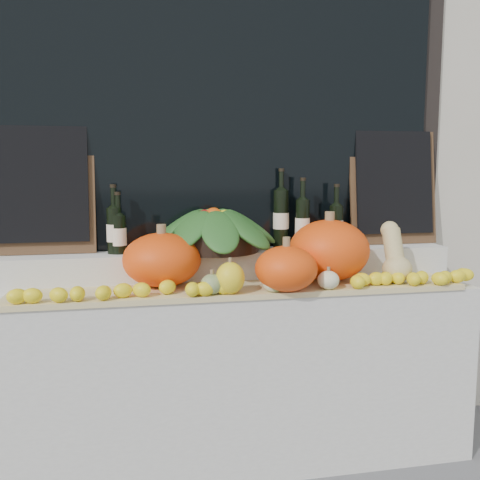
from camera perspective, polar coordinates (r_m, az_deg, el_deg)
name	(u,v)px	position (r m, az deg, el deg)	size (l,w,h in m)	color
storefront_facade	(213,32)	(3.36, -2.88, 21.24)	(7.00, 0.94, 4.50)	beige
display_sill	(237,373)	(2.75, -0.32, -13.99)	(2.30, 0.55, 0.88)	silver
rear_tier	(231,265)	(2.75, -0.93, -2.71)	(2.30, 0.25, 0.16)	silver
straw_bedding	(242,290)	(2.50, 0.23, -5.33)	(2.10, 0.32, 0.03)	tan
pumpkin_left	(162,260)	(2.52, -8.33, -2.09)	(0.37, 0.37, 0.25)	#FF4E0D
pumpkin_right	(329,250)	(2.66, 9.47, -1.08)	(0.39, 0.39, 0.30)	#FF4E0D
pumpkin_center	(286,269)	(2.41, 4.95, -3.05)	(0.28, 0.28, 0.21)	#FF4E0D
butternut_squash	(395,256)	(2.72, 16.18, -1.65)	(0.14, 0.21, 0.29)	#D5BF7D
decorative_gourds	(257,280)	(2.38, 1.86, -4.31)	(0.64, 0.13, 0.16)	#2F5E1C
lemon_heap	(247,285)	(2.38, 0.77, -4.87)	(2.20, 0.16, 0.06)	yellow
produce_bowl	(214,230)	(2.69, -2.82, 1.09)	(0.69, 0.69, 0.23)	black
wine_bottle_far_left	(114,230)	(2.68, -13.25, 1.08)	(0.08, 0.08, 0.34)	black
wine_bottle_near_left	(119,234)	(2.67, -12.82, 0.68)	(0.08, 0.08, 0.30)	black
wine_bottle_tall	(281,218)	(2.83, 4.39, 2.36)	(0.08, 0.08, 0.41)	black
wine_bottle_near_right	(302,223)	(2.79, 6.67, 1.80)	(0.08, 0.08, 0.37)	black
wine_bottle_far_right	(336,225)	(2.88, 10.19, 1.55)	(0.08, 0.08, 0.33)	black
chalkboard_left	(41,187)	(2.76, -20.44, 5.27)	(0.50, 0.11, 0.62)	#4C331E
chalkboard_right	(393,185)	(3.07, 16.05, 5.63)	(0.50, 0.11, 0.62)	#4C331E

